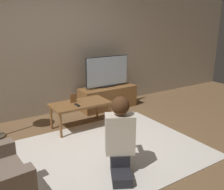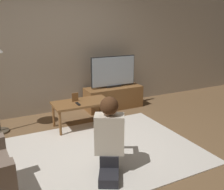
{
  "view_description": "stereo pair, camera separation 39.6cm",
  "coord_description": "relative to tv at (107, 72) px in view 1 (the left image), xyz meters",
  "views": [
    {
      "loc": [
        -1.56,
        -2.66,
        1.75
      ],
      "look_at": [
        0.5,
        0.55,
        0.62
      ],
      "focal_mm": 40.0,
      "sensor_mm": 36.0,
      "label": 1
    },
    {
      "loc": [
        -1.21,
        -2.85,
        1.75
      ],
      "look_at": [
        0.5,
        0.55,
        0.62
      ],
      "focal_mm": 40.0,
      "sensor_mm": 36.0,
      "label": 2
    }
  ],
  "objects": [
    {
      "name": "rug",
      "position": [
        -1.05,
        -1.58,
        -0.76
      ],
      "size": [
        2.74,
        2.02,
        0.02
      ],
      "color": "silver",
      "rests_on": "ground_plane"
    },
    {
      "name": "tv_stand",
      "position": [
        0.0,
        -0.0,
        -0.55
      ],
      "size": [
        1.19,
        0.45,
        0.45
      ],
      "color": "brown",
      "rests_on": "ground_plane"
    },
    {
      "name": "wall_back",
      "position": [
        -1.05,
        0.35,
        0.53
      ],
      "size": [
        10.0,
        0.06,
        2.6
      ],
      "color": "tan",
      "rests_on": "ground_plane"
    },
    {
      "name": "remote",
      "position": [
        -1.02,
        -0.73,
        -0.32
      ],
      "size": [
        0.04,
        0.15,
        0.02
      ],
      "color": "black",
      "rests_on": "coffee_table"
    },
    {
      "name": "coffee_table",
      "position": [
        -0.92,
        -0.63,
        -0.37
      ],
      "size": [
        0.96,
        0.51,
        0.45
      ],
      "color": "brown",
      "rests_on": "ground_plane"
    },
    {
      "name": "ground_plane",
      "position": [
        -1.05,
        -1.58,
        -0.77
      ],
      "size": [
        10.0,
        10.0,
        0.0
      ],
      "primitive_type": "plane",
      "color": "brown"
    },
    {
      "name": "tv",
      "position": [
        0.0,
        0.0,
        0.0
      ],
      "size": [
        0.97,
        0.08,
        0.63
      ],
      "color": "black",
      "rests_on": "tv_stand"
    },
    {
      "name": "picture_frame",
      "position": [
        -1.01,
        -0.56,
        -0.25
      ],
      "size": [
        0.11,
        0.01,
        0.15
      ],
      "color": "brown",
      "rests_on": "coffee_table"
    },
    {
      "name": "person_kneeling",
      "position": [
        -1.11,
        -2.07,
        -0.28
      ],
      "size": [
        0.58,
        0.79,
        0.94
      ],
      "rotation": [
        0.0,
        0.0,
        2.65
      ],
      "color": "#232328",
      "rests_on": "rug"
    }
  ]
}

